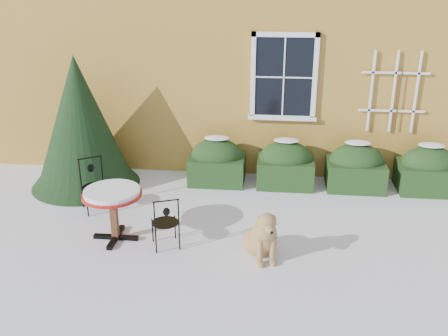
# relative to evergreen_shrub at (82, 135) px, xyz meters

# --- Properties ---
(ground) EXTENTS (80.00, 80.00, 0.00)m
(ground) POSITION_rel_evergreen_shrub_xyz_m (2.78, -2.16, -0.99)
(ground) COLOR white
(ground) RESTS_ON ground
(hedge_row) EXTENTS (4.95, 0.80, 0.91)m
(hedge_row) POSITION_rel_evergreen_shrub_xyz_m (4.43, 0.39, -0.58)
(hedge_row) COLOR black
(hedge_row) RESTS_ON ground
(evergreen_shrub) EXTENTS (2.02, 2.02, 2.45)m
(evergreen_shrub) POSITION_rel_evergreen_shrub_xyz_m (0.00, 0.00, 0.00)
(evergreen_shrub) COLOR black
(evergreen_shrub) RESTS_ON ground
(bistro_table) EXTENTS (0.89, 0.89, 0.82)m
(bistro_table) POSITION_rel_evergreen_shrub_xyz_m (1.21, -2.00, -0.30)
(bistro_table) COLOR black
(bistro_table) RESTS_ON ground
(patio_chair_near) EXTENTS (0.47, 0.47, 0.82)m
(patio_chair_near) POSITION_rel_evergreen_shrub_xyz_m (2.03, -2.14, -0.58)
(patio_chair_near) COLOR black
(patio_chair_near) RESTS_ON ground
(patio_chair_far) EXTENTS (0.55, 0.55, 0.90)m
(patio_chair_far) POSITION_rel_evergreen_shrub_xyz_m (0.55, -1.02, -0.54)
(patio_chair_far) COLOR black
(patio_chair_far) RESTS_ON ground
(dog) EXTENTS (0.65, 0.88, 0.79)m
(dog) POSITION_rel_evergreen_shrub_xyz_m (3.44, -2.27, -0.67)
(dog) COLOR tan
(dog) RESTS_ON ground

